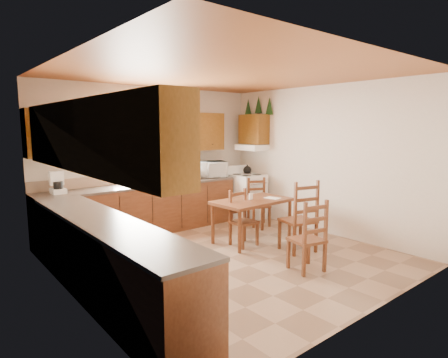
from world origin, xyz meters
TOP-DOWN VIEW (x-y plane):
  - floor at (0.00, 0.00)m, footprint 4.50×4.50m
  - ceiling at (0.00, 0.00)m, footprint 4.50×4.50m
  - wall_left at (-2.25, 0.00)m, footprint 4.50×4.50m
  - wall_right at (2.25, 0.00)m, footprint 4.50×4.50m
  - wall_back at (0.00, 2.25)m, footprint 4.50×4.50m
  - wall_front at (0.00, -2.25)m, footprint 4.50×4.50m
  - lower_cab_back at (-0.38, 1.95)m, footprint 3.75×0.60m
  - lower_cab_left at (-1.95, -0.15)m, footprint 0.60×3.60m
  - counter_back at (-0.38, 1.95)m, footprint 3.75×0.63m
  - counter_left at (-1.95, -0.15)m, footprint 0.63×3.60m
  - backsplash at (-0.38, 2.24)m, footprint 3.75×0.01m
  - upper_cab_back_left at (-1.55, 2.08)m, footprint 1.41×0.33m
  - upper_cab_back_right at (0.86, 2.08)m, footprint 1.25×0.33m
  - upper_cab_left at (-2.08, -0.15)m, footprint 0.33×3.60m
  - upper_cab_stove at (2.08, 1.65)m, footprint 0.33×0.62m
  - range_hood at (2.03, 1.65)m, footprint 0.44×0.62m
  - window_frame at (-0.30, 2.22)m, footprint 1.13×0.02m
  - window_pane at (-0.30, 2.21)m, footprint 1.05×0.01m
  - window_valance at (-0.30, 2.19)m, footprint 1.19×0.01m
  - sink_basin at (-0.30, 1.95)m, footprint 0.75×0.45m
  - pine_decal_a at (2.21, 1.33)m, footprint 0.22×0.22m
  - pine_decal_b at (2.21, 1.65)m, footprint 0.22×0.22m
  - pine_decal_c at (2.21, 1.97)m, footprint 0.22×0.22m
  - stove at (1.87, 1.62)m, footprint 0.63×0.65m
  - coffeemaker at (-1.85, 1.94)m, footprint 0.21×0.25m
  - paper_towel at (0.26, 1.98)m, footprint 0.14×0.14m
  - toaster at (0.76, 1.95)m, footprint 0.25×0.21m
  - microwave at (1.18, 1.95)m, footprint 0.65×0.56m
  - dining_table at (0.85, 0.39)m, footprint 1.37×0.82m
  - chair_near_left at (1.05, -0.45)m, footprint 0.57×0.55m
  - chair_near_right at (0.50, -1.05)m, footprint 0.49×0.47m
  - chair_far_left at (0.57, 0.30)m, footprint 0.39×0.37m
  - chair_far_right at (1.66, 1.05)m, footprint 0.51×0.50m
  - table_paper at (1.23, 0.28)m, footprint 0.24×0.29m
  - table_card at (0.84, 0.42)m, footprint 0.08×0.02m

SIDE VIEW (x-z plane):
  - floor at x=0.00m, z-range 0.00..0.00m
  - dining_table at x=0.85m, z-range 0.00..0.72m
  - lower_cab_back at x=-0.38m, z-range 0.00..0.88m
  - lower_cab_left at x=-1.95m, z-range 0.00..0.88m
  - chair_far_left at x=0.57m, z-range 0.00..0.92m
  - stove at x=1.87m, z-range 0.00..0.93m
  - chair_far_right at x=1.66m, z-range 0.00..0.93m
  - chair_near_right at x=0.50m, z-range 0.00..0.99m
  - chair_near_left at x=1.05m, z-range 0.00..1.13m
  - table_paper at x=1.23m, z-range 0.72..0.72m
  - table_card at x=0.84m, z-range 0.72..0.83m
  - counter_back at x=-0.38m, z-range 0.88..0.92m
  - counter_left at x=-1.95m, z-range 0.88..0.92m
  - sink_basin at x=-0.30m, z-range 0.92..0.96m
  - toaster at x=0.76m, z-range 0.92..1.09m
  - backsplash at x=-0.38m, z-range 0.92..1.10m
  - paper_towel at x=0.26m, z-range 0.92..1.18m
  - microwave at x=1.18m, z-range 0.92..1.25m
  - coffeemaker at x=-1.85m, z-range 0.92..1.26m
  - wall_left at x=-2.25m, z-range 1.35..1.35m
  - wall_right at x=2.25m, z-range 1.35..1.35m
  - wall_back at x=0.00m, z-range 1.35..1.35m
  - wall_front at x=0.00m, z-range 1.35..1.35m
  - range_hood at x=2.03m, z-range 1.46..1.58m
  - window_frame at x=-0.30m, z-range 0.96..2.14m
  - window_pane at x=-0.30m, z-range 1.00..2.10m
  - upper_cab_back_left at x=-1.55m, z-range 1.48..2.23m
  - upper_cab_back_right at x=0.86m, z-range 1.48..2.23m
  - upper_cab_left at x=-2.08m, z-range 1.48..2.23m
  - upper_cab_stove at x=2.08m, z-range 1.59..2.21m
  - window_valance at x=-0.30m, z-range 1.93..2.17m
  - pine_decal_a at x=2.21m, z-range 2.20..2.56m
  - pine_decal_c at x=2.21m, z-range 2.20..2.56m
  - pine_decal_b at x=2.21m, z-range 2.24..2.60m
  - ceiling at x=0.00m, z-range 2.70..2.70m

